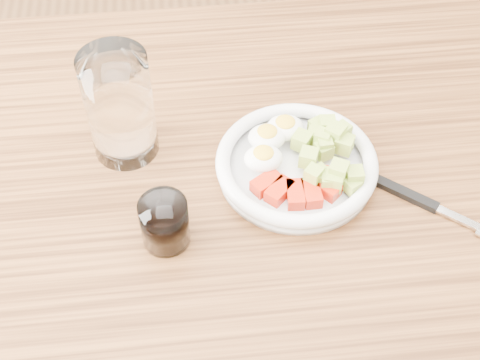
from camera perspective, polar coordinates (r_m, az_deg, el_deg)
name	(u,v)px	position (r m, az deg, el deg)	size (l,w,h in m)	color
dining_table	(247,240)	(1.00, 0.63, -5.18)	(1.50, 0.90, 0.77)	brown
bowl	(297,162)	(0.94, 4.88, 1.53)	(0.23, 0.23, 0.06)	white
fork	(422,201)	(0.95, 15.25, -1.76)	(0.18, 0.15, 0.01)	black
water_glass	(120,106)	(0.94, -10.23, 6.21)	(0.09, 0.09, 0.17)	white
coffee_glass	(165,223)	(0.86, -6.45, -3.65)	(0.06, 0.06, 0.07)	white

